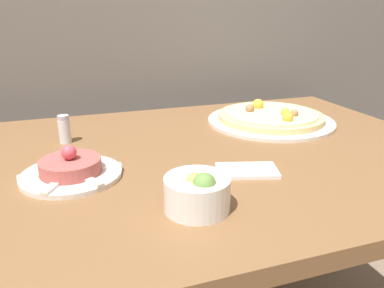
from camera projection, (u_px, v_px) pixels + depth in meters
dining_table at (183, 190)px, 0.92m from camera, size 1.34×0.86×0.76m
pizza_plate at (270, 118)px, 1.12m from camera, size 0.38×0.38×0.06m
tartare_plate at (71, 170)px, 0.76m from camera, size 0.20×0.20×0.07m
small_bowl at (198, 192)px, 0.63m from camera, size 0.11×0.11×0.07m
napkin at (247, 171)px, 0.78m from camera, size 0.14×0.11×0.01m
salt_shaker at (64, 129)px, 0.95m from camera, size 0.03×0.03×0.07m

